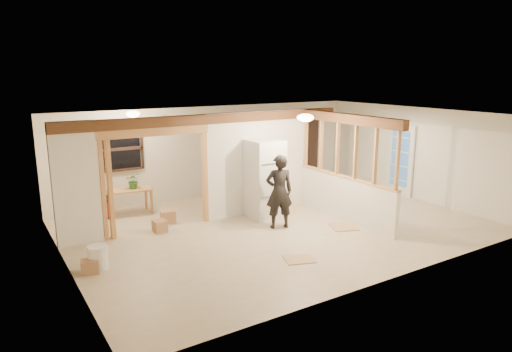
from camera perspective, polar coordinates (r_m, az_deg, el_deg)
floor at (r=10.44m, az=2.86°, el=-6.25°), size 9.00×6.50×0.01m
ceiling at (r=9.91m, az=3.02°, el=7.57°), size 9.00×6.50×0.01m
wall_back at (r=12.85m, az=-5.39°, el=3.12°), size 9.00×0.01×2.50m
wall_front at (r=7.75m, az=16.84°, el=-3.90°), size 9.00×0.01×2.50m
wall_left at (r=8.45m, az=-23.02°, el=-3.02°), size 0.01×6.50×2.50m
wall_right at (r=13.16m, az=19.24°, el=2.69°), size 0.01×6.50×2.50m
partition_left_stub at (r=9.67m, az=-21.57°, el=-0.98°), size 0.90×0.12×2.50m
partition_center at (r=11.19m, az=0.26°, el=1.72°), size 2.80×0.12×2.50m
doorway_frame at (r=10.11m, az=-12.30°, el=-0.66°), size 2.46×0.14×2.20m
header_beam_back at (r=10.44m, az=-5.35°, el=7.13°), size 7.00×0.18×0.22m
header_beam_right at (r=10.62m, az=11.41°, el=7.04°), size 0.18×3.30×0.22m
pony_wall at (r=10.97m, az=10.98°, el=-2.78°), size 0.12×3.20×1.00m
stud_partition at (r=10.72m, az=11.24°, el=3.21°), size 0.14×3.20×1.32m
window_back at (r=11.81m, az=-16.60°, el=3.25°), size 1.12×0.10×1.10m
french_door at (r=13.40m, az=17.62°, el=1.88°), size 0.12×0.86×2.00m
ceiling_dome_main at (r=9.69m, az=6.19°, el=7.27°), size 0.36×0.36×0.16m
ceiling_dome_util at (r=10.89m, az=-15.14°, el=7.51°), size 0.32×0.32×0.14m
hanging_bulb at (r=10.43m, az=-11.27°, el=5.83°), size 0.07×0.07×0.07m
refrigerator at (r=10.85m, az=1.09°, el=-0.34°), size 0.77×0.75×1.87m
woman at (r=10.09m, az=2.91°, el=-1.96°), size 0.71×0.58×1.67m
work_table at (r=11.55m, az=-15.46°, el=-3.13°), size 1.08×0.64×0.65m
potted_plant at (r=11.46m, az=-15.05°, el=-0.55°), size 0.44×0.41×0.39m
shop_vac at (r=11.51m, az=-18.44°, el=-3.71°), size 0.48×0.48×0.52m
bookshelf at (r=14.25m, az=5.73°, el=3.11°), size 1.01×0.34×2.03m
bucket at (r=8.65m, az=-19.14°, el=-9.59°), size 0.45×0.45×0.43m
box_util_a at (r=10.81m, az=-10.95°, el=-4.98°), size 0.39×0.36×0.29m
box_util_b at (r=10.25m, az=-11.94°, el=-6.12°), size 0.29×0.29×0.25m
box_front at (r=8.57m, az=-20.05°, el=-10.56°), size 0.34×0.30×0.24m
floor_panel_near at (r=10.52m, az=10.91°, el=-6.26°), size 0.73×0.73×0.02m
floor_panel_far at (r=8.67m, az=5.41°, el=-10.32°), size 0.66×0.59×0.02m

